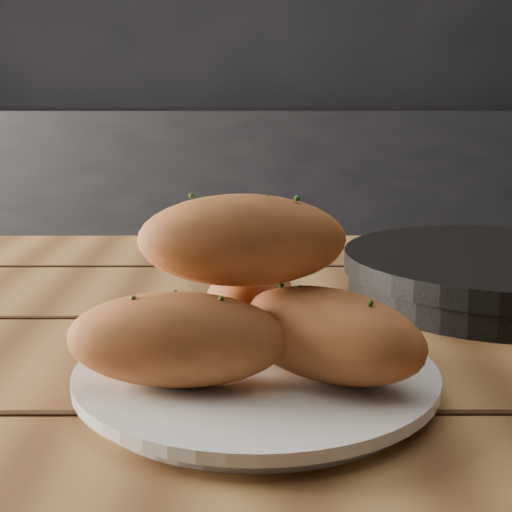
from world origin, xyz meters
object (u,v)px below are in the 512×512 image
at_px(table, 427,465).
at_px(bread_rolls, 249,304).
at_px(plate, 256,377).
at_px(skillet, 498,274).

distance_m(table, bread_rolls, 0.22).
distance_m(plate, skillet, 0.34).
xyz_separation_m(table, skillet, (0.11, 0.17, 0.11)).
xyz_separation_m(table, plate, (-0.14, -0.06, 0.10)).
bearing_deg(bread_rolls, table, 24.90).
height_order(table, skillet, skillet).
bearing_deg(table, bread_rolls, -155.10).
bearing_deg(skillet, plate, -136.00).
bearing_deg(skillet, table, -121.78).
relative_size(table, bread_rolls, 6.26).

